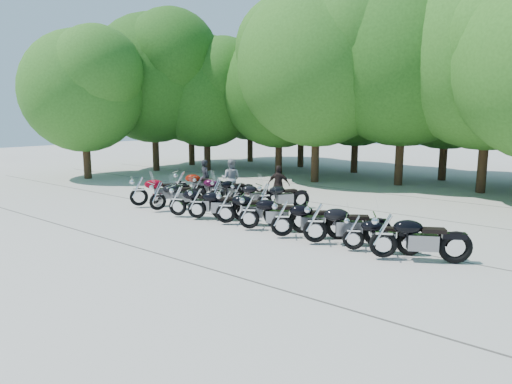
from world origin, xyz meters
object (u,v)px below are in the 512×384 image
Objects in this scene: motorcycle_7 at (315,221)px; rider_0 at (205,178)px; motorcycle_14 at (265,196)px; motorcycle_6 at (282,217)px; motorcycle_11 at (199,187)px; motorcycle_5 at (249,211)px; motorcycle_4 at (226,206)px; motorcycle_2 at (178,200)px; motorcycle_0 at (139,190)px; motorcycle_1 at (158,195)px; motorcycle_3 at (197,202)px; rider_2 at (279,185)px; rider_1 at (231,179)px; motorcycle_13 at (237,193)px; motorcycle_12 at (217,190)px; motorcycle_9 at (384,234)px; motorcycle_10 at (181,183)px; motorcycle_8 at (354,231)px.

motorcycle_7 is 1.46× the size of rider_0.
rider_0 reaches higher than motorcycle_14.
motorcycle_11 is (-6.46, 2.78, -0.06)m from motorcycle_6.
motorcycle_14 is (-1.39, 2.63, -0.04)m from motorcycle_5.
motorcycle_5 is at bearing -126.61° from motorcycle_4.
motorcycle_6 is at bearing -114.16° from motorcycle_2.
motorcycle_11 is at bearing -73.58° from motorcycle_0.
motorcycle_3 is at bearing -159.66° from motorcycle_1.
motorcycle_0 reaches higher than motorcycle_5.
motorcycle_3 is at bearing 96.18° from motorcycle_14.
rider_0 is at bearing -53.01° from motorcycle_1.
rider_1 is at bearing -12.07° from rider_2.
motorcycle_5 reaches higher than motorcycle_11.
motorcycle_5 reaches higher than motorcycle_13.
motorcycle_12 is 2.01m from rider_0.
motorcycle_11 is at bearing 139.48° from rider_0.
motorcycle_5 is 1.15× the size of motorcycle_13.
motorcycle_2 is at bearing 64.14° from motorcycle_4.
motorcycle_9 is 8.01m from rider_2.
motorcycle_2 is 1.08× the size of motorcycle_11.
motorcycle_9 is 1.47× the size of rider_0.
motorcycle_4 is 1.13m from motorcycle_5.
motorcycle_0 is 4.03m from motorcycle_13.
motorcycle_10 reaches higher than motorcycle_2.
motorcycle_0 is 7.30m from motorcycle_6.
motorcycle_5 is 4.74m from rider_2.
motorcycle_0 is 5.90m from motorcycle_5.
motorcycle_7 is 1.00× the size of motorcycle_9.
motorcycle_0 is 2.61m from motorcycle_2.
motorcycle_12 is (-6.57, 2.75, -0.10)m from motorcycle_7.
motorcycle_9 is at bearing 176.54° from rider_0.
rider_1 is 1.10× the size of rider_2.
motorcycle_7 is (5.01, -0.07, 0.05)m from motorcycle_3.
motorcycle_4 is 4.31m from rider_2.
rider_2 reaches higher than motorcycle_14.
motorcycle_12 is (1.05, 0.01, -0.02)m from motorcycle_11.
motorcycle_13 is (-4.16, 2.68, -0.09)m from motorcycle_6.
motorcycle_6 is (6.05, -0.12, 0.01)m from motorcycle_1.
motorcycle_3 is 1.03× the size of motorcycle_14.
motorcycle_4 reaches higher than motorcycle_8.
motorcycle_10 is 1.34× the size of rider_1.
rider_1 is at bearing 26.01° from motorcycle_7.
rider_1 is at bearing 10.86° from motorcycle_13.
motorcycle_8 is (7.04, 0.18, -0.09)m from motorcycle_2.
motorcycle_7 is at bearing 69.39° from motorcycle_8.
motorcycle_3 is (2.20, -0.02, -0.01)m from motorcycle_1.
motorcycle_0 is at bearing 58.15° from motorcycle_4.
motorcycle_8 is 10.42m from motorcycle_10.
motorcycle_13 is 3.18m from rider_0.
motorcycle_6 reaches higher than motorcycle_14.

